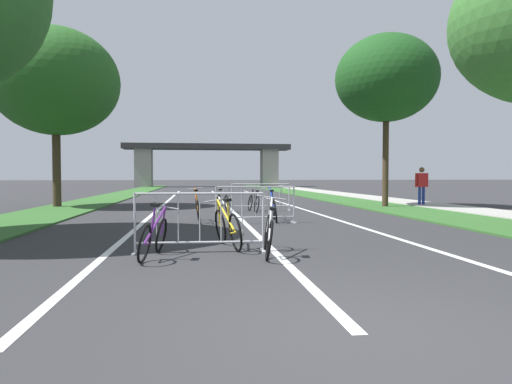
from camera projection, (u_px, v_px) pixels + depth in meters
The scene contains 21 objects.
ground_plane at pixel (360, 335), 3.78m from camera, with size 300.00×300.00×0.00m, color #2B2B2D.
grass_verge_left at pixel (114, 197), 28.75m from camera, with size 2.65×63.73×0.05m, color #2D5B26.
grass_verge_right at pixel (315, 195), 30.46m from camera, with size 2.65×63.73×0.05m, color #2D5B26.
sidewalk_path_right at pixel (349, 195), 30.77m from camera, with size 2.13×63.73×0.08m, color #9E9B93.
lane_stripe_center at pixel (225, 203), 22.04m from camera, with size 0.14×36.87×0.01m, color silver.
lane_stripe_right_lane at pixel (283, 203), 22.42m from camera, with size 0.14×36.87×0.01m, color silver.
lane_stripe_left_lane at pixel (165, 204), 21.66m from camera, with size 0.14×36.87×0.01m, color silver.
overpass_bridge at pixel (208, 158), 55.83m from camera, with size 20.35×3.25×5.27m.
tree_left_maple_mid at pixel (55, 82), 18.91m from camera, with size 5.27×5.27×7.53m.
tree_right_oak_mid at pixel (386, 79), 19.03m from camera, with size 4.28×4.28×7.27m.
crowd_barrier_nearest at pixel (200, 223), 7.84m from camera, with size 2.29×0.52×1.05m.
crowd_barrier_second at pixel (256, 205), 12.65m from camera, with size 2.29×0.54×1.05m.
crowd_barrier_third at pixel (261, 197), 17.36m from camera, with size 2.29×0.54×1.05m.
bicycle_orange_0 at pixel (198, 209), 13.04m from camera, with size 0.44×1.74×1.00m.
bicycle_yellow_1 at pixel (227, 227), 8.38m from camera, with size 0.66×1.69×0.94m.
bicycle_blue_2 at pixel (273, 208), 13.33m from camera, with size 0.49×1.76×1.03m.
bicycle_white_3 at pixel (223, 202), 16.78m from camera, with size 0.50×1.67×0.96m.
bicycle_silver_4 at pixel (268, 233), 7.60m from camera, with size 0.56×1.72×1.00m.
bicycle_purple_5 at pixel (154, 236), 7.35m from camera, with size 0.61×1.62×0.92m.
bicycle_black_6 at pixel (254, 202), 16.75m from camera, with size 0.53×1.70×0.89m.
pedestrian_with_backpack at pixel (422, 182), 19.95m from camera, with size 0.62×0.31×1.73m.
Camera 1 is at (-1.35, -3.58, 1.33)m, focal length 31.71 mm.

